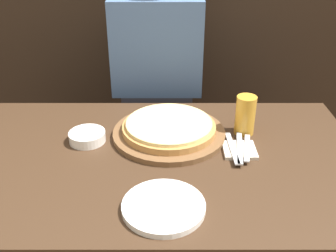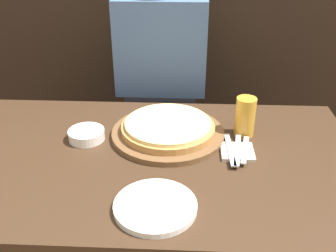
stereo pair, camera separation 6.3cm
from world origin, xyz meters
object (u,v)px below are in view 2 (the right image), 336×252
side_bowl (86,135)px  dinner_knife (237,150)px  spoon (245,150)px  beer_glass (245,115)px  dinner_plate (155,206)px  pizza_on_board (168,130)px  diner_person (162,106)px  fork (230,149)px

side_bowl → dinner_knife: side_bowl is taller
spoon → beer_glass: bearing=85.3°
dinner_plate → side_bowl: size_ratio=1.80×
pizza_on_board → diner_person: bearing=96.4°
side_bowl → fork: (0.50, -0.07, -0.00)m
dinner_plate → dinner_knife: size_ratio=1.14×
dinner_plate → spoon: size_ratio=1.34×
side_bowl → diner_person: bearing=64.9°
beer_glass → fork: beer_glass is taller
spoon → diner_person: diner_person is taller
dinner_knife → dinner_plate: bearing=-130.9°
dinner_knife → fork: bearing=-180.0°
dinner_plate → fork: (0.23, 0.29, 0.01)m
beer_glass → side_bowl: beer_glass is taller
pizza_on_board → dinner_knife: (0.24, -0.11, -0.01)m
dinner_plate → side_bowl: side_bowl is taller
dinner_plate → side_bowl: bearing=127.0°
dinner_plate → spoon: (0.28, 0.29, 0.01)m
spoon → diner_person: (-0.32, 0.57, -0.13)m
dinner_plate → side_bowl: 0.45m
beer_glass → pizza_on_board: bearing=-175.4°
side_bowl → dinner_plate: bearing=-53.0°
dinner_plate → diner_person: 0.88m
side_bowl → diner_person: 0.57m
fork → diner_person: 0.65m
diner_person → dinner_knife: bearing=-63.1°
pizza_on_board → beer_glass: (0.27, 0.02, 0.05)m
pizza_on_board → fork: 0.24m
dinner_knife → diner_person: diner_person is taller
pizza_on_board → side_bowl: pizza_on_board is taller
beer_glass → side_bowl: bearing=-173.9°
beer_glass → spoon: (-0.01, -0.13, -0.06)m
diner_person → spoon: bearing=-61.1°
beer_glass → dinner_plate: (-0.29, -0.42, -0.07)m
beer_glass → spoon: 0.14m
pizza_on_board → spoon: bearing=-22.0°
dinner_plate → spoon: bearing=46.4°
side_bowl → dinner_knife: 0.53m
beer_glass → fork: size_ratio=0.71×
side_bowl → fork: size_ratio=0.63×
pizza_on_board → dinner_plate: (-0.02, -0.40, -0.02)m
diner_person → beer_glass: bearing=-53.7°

